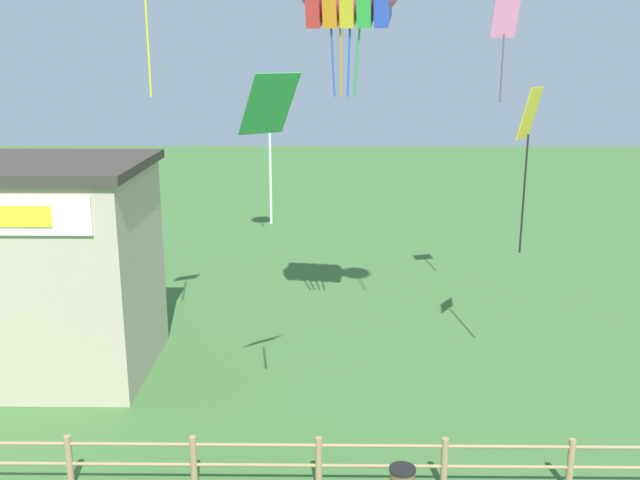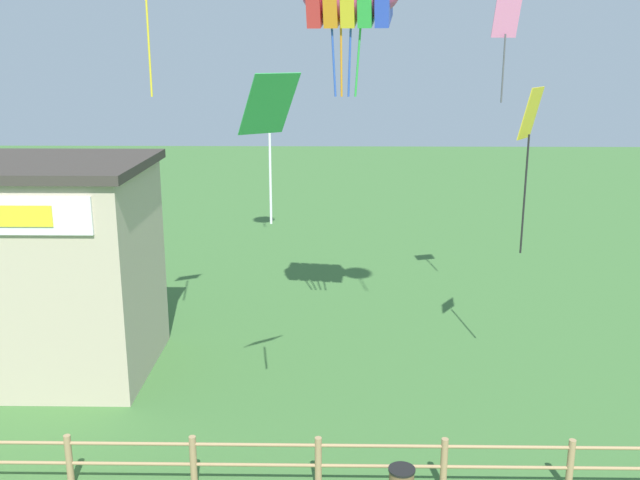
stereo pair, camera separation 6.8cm
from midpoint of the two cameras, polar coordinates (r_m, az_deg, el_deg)
The scene contains 5 objects.
wooden_fence at distance 14.70m, azimuth -0.00°, elevation -17.14°, with size 15.01×0.14×1.11m.
seaside_building at distance 20.56m, azimuth -23.38°, elevation -2.04°, with size 7.45×4.63×5.75m.
kite_green_diamond at distance 13.91m, azimuth -3.94°, elevation 9.95°, with size 1.24×1.19×2.94m.
kite_pink_diamond at distance 22.01m, azimuth 14.73°, elevation 16.04°, with size 0.84×0.48×2.95m.
kite_yellow_diamond at distance 18.18m, azimuth 16.50°, elevation 8.16°, with size 0.75×0.93×4.12m.
Camera 2 is at (0.25, -5.91, 8.41)m, focal length 40.00 mm.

